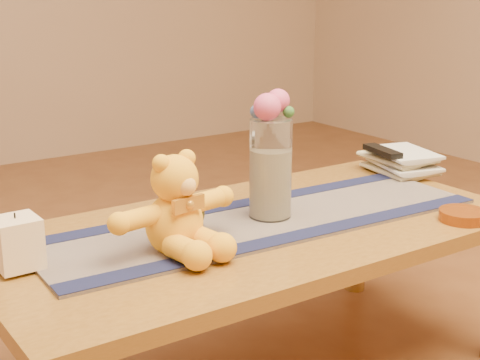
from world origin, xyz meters
TOP-DOWN VIEW (x-y plane):
  - coffee_table_top at (0.00, 0.00)m, footprint 1.40×0.70m
  - table_leg_br at (0.64, 0.29)m, footprint 0.07×0.07m
  - persian_runner at (0.03, 0.01)m, footprint 1.21×0.40m
  - runner_border_near at (0.02, -0.14)m, footprint 1.20×0.11m
  - runner_border_far at (0.04, 0.15)m, footprint 1.20×0.11m
  - teddy_bear at (-0.26, -0.04)m, footprint 0.35×0.31m
  - pillar_candle at (-0.59, 0.05)m, footprint 0.09×0.09m
  - candle_wick at (-0.59, 0.05)m, footprint 0.00×0.00m
  - glass_vase at (0.06, 0.02)m, footprint 0.11×0.11m
  - potpourri_fill at (0.06, 0.02)m, footprint 0.09×0.09m
  - rose_left at (0.04, 0.01)m, footprint 0.07×0.07m
  - rose_right at (0.08, 0.03)m, footprint 0.06×0.06m
  - blue_flower_back at (0.07, 0.06)m, footprint 0.04×0.04m
  - blue_flower_side at (0.03, 0.04)m, footprint 0.04×0.04m
  - leaf_sprig at (0.10, 0.00)m, footprint 0.03×0.03m
  - bronze_ball at (-0.16, 0.06)m, footprint 0.08×0.08m
  - book_bottom at (0.60, 0.16)m, footprint 0.20×0.24m
  - book_lower at (0.61, 0.16)m, footprint 0.22×0.26m
  - book_upper at (0.60, 0.17)m, footprint 0.19×0.24m
  - book_top at (0.61, 0.16)m, footprint 0.21×0.26m
  - tv_remote at (0.60, 0.15)m, footprint 0.08×0.17m
  - amber_dish at (0.47, -0.27)m, footprint 0.14×0.14m

SIDE VIEW (x-z plane):
  - table_leg_br at x=0.64m, z-range 0.00..0.41m
  - coffee_table_top at x=0.00m, z-range 0.41..0.45m
  - persian_runner at x=0.03m, z-range 0.45..0.46m
  - runner_border_near at x=0.02m, z-range 0.46..0.46m
  - runner_border_far at x=0.04m, z-range 0.46..0.46m
  - book_bottom at x=0.60m, z-range 0.45..0.47m
  - amber_dish at x=0.47m, z-range 0.45..0.48m
  - book_lower at x=0.61m, z-range 0.47..0.49m
  - bronze_ball at x=-0.16m, z-range 0.46..0.53m
  - book_upper at x=0.60m, z-range 0.49..0.51m
  - pillar_candle at x=-0.59m, z-range 0.46..0.57m
  - book_top at x=0.61m, z-range 0.51..0.53m
  - tv_remote at x=0.60m, z-range 0.53..0.54m
  - potpourri_fill at x=0.06m, z-range 0.46..0.64m
  - teddy_bear at x=-0.26m, z-range 0.46..0.68m
  - candle_wick at x=-0.59m, z-range 0.57..0.58m
  - glass_vase at x=0.06m, z-range 0.46..0.72m
  - leaf_sprig at x=0.10m, z-range 0.72..0.75m
  - blue_flower_side at x=0.03m, z-range 0.72..0.76m
  - blue_flower_back at x=0.07m, z-range 0.72..0.77m
  - rose_left at x=0.04m, z-range 0.72..0.79m
  - rose_right at x=0.08m, z-range 0.73..0.79m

